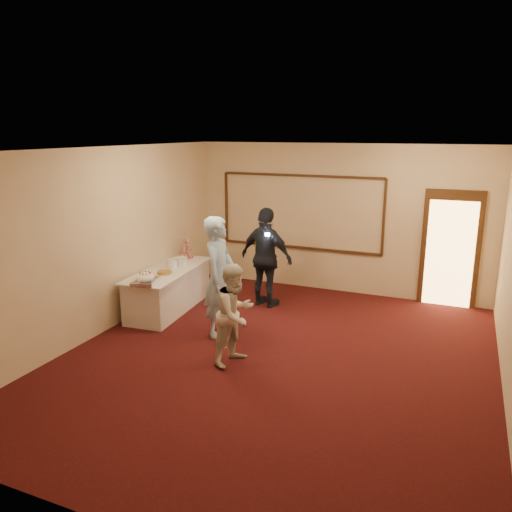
{
  "coord_description": "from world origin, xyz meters",
  "views": [
    {
      "loc": [
        2.33,
        -6.28,
        3.25
      ],
      "look_at": [
        -0.9,
        1.35,
        1.15
      ],
      "focal_mm": 35.0,
      "sensor_mm": 36.0,
      "label": 1
    }
  ],
  "objects_px": {
    "cupcake_stand": "(186,250)",
    "pavlova_tray": "(145,279)",
    "buffet_table": "(169,289)",
    "plate_stack_a": "(172,263)",
    "tart": "(165,273)",
    "woman": "(235,314)",
    "plate_stack_b": "(182,262)",
    "guest": "(266,258)",
    "man": "(219,277)"
  },
  "relations": [
    {
      "from": "plate_stack_a",
      "to": "guest",
      "type": "relative_size",
      "value": 0.1
    },
    {
      "from": "buffet_table",
      "to": "man",
      "type": "distance_m",
      "value": 1.66
    },
    {
      "from": "buffet_table",
      "to": "man",
      "type": "height_order",
      "value": "man"
    },
    {
      "from": "cupcake_stand",
      "to": "woman",
      "type": "distance_m",
      "value": 3.26
    },
    {
      "from": "cupcake_stand",
      "to": "pavlova_tray",
      "type": "bearing_deg",
      "value": -81.18
    },
    {
      "from": "pavlova_tray",
      "to": "woman",
      "type": "distance_m",
      "value": 2.02
    },
    {
      "from": "buffet_table",
      "to": "plate_stack_a",
      "type": "height_order",
      "value": "plate_stack_a"
    },
    {
      "from": "pavlova_tray",
      "to": "man",
      "type": "height_order",
      "value": "man"
    },
    {
      "from": "plate_stack_b",
      "to": "woman",
      "type": "relative_size",
      "value": 0.14
    },
    {
      "from": "cupcake_stand",
      "to": "guest",
      "type": "height_order",
      "value": "guest"
    },
    {
      "from": "cupcake_stand",
      "to": "man",
      "type": "bearing_deg",
      "value": -45.5
    },
    {
      "from": "buffet_table",
      "to": "guest",
      "type": "height_order",
      "value": "guest"
    },
    {
      "from": "plate_stack_b",
      "to": "woman",
      "type": "bearing_deg",
      "value": -42.39
    },
    {
      "from": "tart",
      "to": "guest",
      "type": "relative_size",
      "value": 0.16
    },
    {
      "from": "plate_stack_b",
      "to": "tart",
      "type": "distance_m",
      "value": 0.58
    },
    {
      "from": "cupcake_stand",
      "to": "plate_stack_b",
      "type": "relative_size",
      "value": 1.99
    },
    {
      "from": "buffet_table",
      "to": "pavlova_tray",
      "type": "xyz_separation_m",
      "value": [
        0.14,
        -0.9,
        0.46
      ]
    },
    {
      "from": "pavlova_tray",
      "to": "plate_stack_a",
      "type": "relative_size",
      "value": 2.84
    },
    {
      "from": "tart",
      "to": "man",
      "type": "bearing_deg",
      "value": -16.3
    },
    {
      "from": "man",
      "to": "guest",
      "type": "bearing_deg",
      "value": -12.18
    },
    {
      "from": "tart",
      "to": "woman",
      "type": "xyz_separation_m",
      "value": [
        1.95,
        -1.19,
        -0.07
      ]
    },
    {
      "from": "man",
      "to": "woman",
      "type": "distance_m",
      "value": 1.08
    },
    {
      "from": "plate_stack_a",
      "to": "plate_stack_b",
      "type": "height_order",
      "value": "plate_stack_b"
    },
    {
      "from": "pavlova_tray",
      "to": "cupcake_stand",
      "type": "height_order",
      "value": "cupcake_stand"
    },
    {
      "from": "cupcake_stand",
      "to": "tart",
      "type": "height_order",
      "value": "cupcake_stand"
    },
    {
      "from": "buffet_table",
      "to": "pavlova_tray",
      "type": "height_order",
      "value": "pavlova_tray"
    },
    {
      "from": "guest",
      "to": "cupcake_stand",
      "type": "bearing_deg",
      "value": 13.11
    },
    {
      "from": "pavlova_tray",
      "to": "cupcake_stand",
      "type": "xyz_separation_m",
      "value": [
        -0.28,
        1.79,
        0.07
      ]
    },
    {
      "from": "pavlova_tray",
      "to": "plate_stack_a",
      "type": "height_order",
      "value": "pavlova_tray"
    },
    {
      "from": "guest",
      "to": "man",
      "type": "bearing_deg",
      "value": 96.67
    },
    {
      "from": "buffet_table",
      "to": "pavlova_tray",
      "type": "distance_m",
      "value": 1.02
    },
    {
      "from": "buffet_table",
      "to": "plate_stack_b",
      "type": "distance_m",
      "value": 0.56
    },
    {
      "from": "cupcake_stand",
      "to": "tart",
      "type": "relative_size",
      "value": 1.39
    },
    {
      "from": "plate_stack_b",
      "to": "woman",
      "type": "distance_m",
      "value": 2.63
    },
    {
      "from": "tart",
      "to": "man",
      "type": "xyz_separation_m",
      "value": [
        1.28,
        -0.38,
        0.18
      ]
    },
    {
      "from": "cupcake_stand",
      "to": "tart",
      "type": "bearing_deg",
      "value": -77.78
    },
    {
      "from": "woman",
      "to": "guest",
      "type": "xyz_separation_m",
      "value": [
        -0.48,
        2.38,
        0.21
      ]
    },
    {
      "from": "buffet_table",
      "to": "plate_stack_b",
      "type": "xyz_separation_m",
      "value": [
        0.13,
        0.28,
        0.47
      ]
    },
    {
      "from": "woman",
      "to": "plate_stack_b",
      "type": "bearing_deg",
      "value": 62.89
    },
    {
      "from": "pavlova_tray",
      "to": "guest",
      "type": "bearing_deg",
      "value": 50.92
    },
    {
      "from": "cupcake_stand",
      "to": "woman",
      "type": "relative_size",
      "value": 0.28
    },
    {
      "from": "pavlova_tray",
      "to": "tart",
      "type": "xyz_separation_m",
      "value": [
        -0.02,
        0.6,
        -0.05
      ]
    },
    {
      "from": "woman",
      "to": "tart",
      "type": "bearing_deg",
      "value": 73.8
    },
    {
      "from": "plate_stack_a",
      "to": "buffet_table",
      "type": "bearing_deg",
      "value": -92.05
    },
    {
      "from": "woman",
      "to": "man",
      "type": "bearing_deg",
      "value": 54.41
    },
    {
      "from": "plate_stack_a",
      "to": "woman",
      "type": "xyz_separation_m",
      "value": [
        2.07,
        -1.63,
        -0.12
      ]
    },
    {
      "from": "plate_stack_a",
      "to": "guest",
      "type": "xyz_separation_m",
      "value": [
        1.58,
        0.74,
        0.09
      ]
    },
    {
      "from": "tart",
      "to": "woman",
      "type": "distance_m",
      "value": 2.29
    },
    {
      "from": "woman",
      "to": "guest",
      "type": "height_order",
      "value": "guest"
    },
    {
      "from": "cupcake_stand",
      "to": "woman",
      "type": "bearing_deg",
      "value": -47.24
    }
  ]
}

